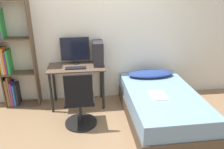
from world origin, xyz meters
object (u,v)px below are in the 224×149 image
at_px(monitor, 75,50).
at_px(pc_tower, 98,53).
at_px(bookshelf, 11,62).
at_px(office_chair, 80,106).
at_px(keyboard, 76,68).
at_px(bed, 161,105).

distance_m(monitor, pc_tower, 0.42).
xyz_separation_m(monitor, pc_tower, (0.40, -0.10, -0.04)).
bearing_deg(monitor, bookshelf, -178.35).
bearing_deg(bookshelf, office_chair, -35.23).
xyz_separation_m(keyboard, pc_tower, (0.40, 0.18, 0.20)).
bearing_deg(keyboard, pc_tower, 23.89).
bearing_deg(pc_tower, bookshelf, 177.43).
distance_m(office_chair, bed, 1.34).
bearing_deg(bookshelf, monitor, 1.65).
xyz_separation_m(bookshelf, office_chair, (1.18, -0.83, -0.49)).
xyz_separation_m(bed, pc_tower, (-0.98, 0.73, 0.73)).
bearing_deg(keyboard, bookshelf, 167.69).
distance_m(monitor, keyboard, 0.37).
bearing_deg(bed, monitor, 149.23).
bearing_deg(office_chair, monitor, 93.71).
bearing_deg(keyboard, office_chair, -84.88).
height_order(bed, pc_tower, pc_tower).
distance_m(bookshelf, pc_tower, 1.53).
bearing_deg(monitor, bed, -30.77).
distance_m(office_chair, pc_tower, 1.04).
relative_size(office_chair, monitor, 1.82).
bearing_deg(pc_tower, monitor, 165.95).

